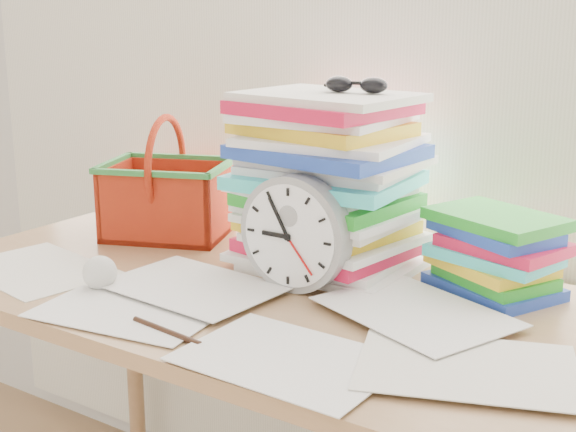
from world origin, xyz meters
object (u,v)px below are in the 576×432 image
Objects in this scene: desk at (260,325)px; book_stack at (497,255)px; paper_stack at (326,182)px; clock at (296,233)px; basket at (167,178)px.

desk is 5.47× the size of book_stack.
desk is 0.31m from paper_stack.
clock is (0.06, 0.03, 0.19)m from desk.
paper_stack is at bearing 99.34° from clock.
book_stack is at bearing 7.02° from paper_stack.
paper_stack reaches higher than basket.
clock is 0.87× the size of book_stack.
clock is 0.80× the size of basket.
desk is at bearing -46.04° from basket.
clock reaches higher than desk.
basket is at bearing 155.54° from desk.
clock is (0.02, -0.15, -0.07)m from paper_stack.
basket is (-0.77, -0.04, 0.06)m from book_stack.
book_stack is at bearing 29.94° from desk.
desk is 0.20m from clock.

